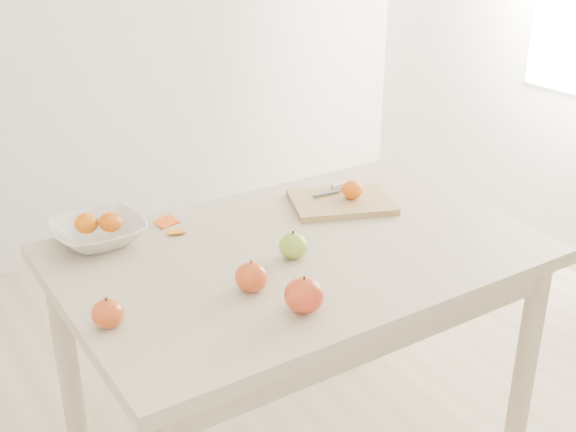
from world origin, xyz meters
TOP-DOWN VIEW (x-y plane):
  - table at (0.00, 0.00)m, footprint 1.20×0.80m
  - cutting_board at (0.26, 0.16)m, footprint 0.35×0.30m
  - board_tangerine at (0.29, 0.15)m, footprint 0.06×0.06m
  - fruit_bowl at (-0.42, 0.31)m, footprint 0.24×0.24m
  - bowl_tangerine_near at (-0.45, 0.32)m, footprint 0.06×0.06m
  - bowl_tangerine_far at (-0.39, 0.29)m, footprint 0.06×0.06m
  - orange_peel_a at (-0.23, 0.32)m, footprint 0.07×0.06m
  - orange_peel_b at (-0.23, 0.25)m, footprint 0.05×0.05m
  - paring_knife at (0.31, 0.23)m, footprint 0.17×0.05m
  - apple_green at (-0.04, -0.04)m, footprint 0.07×0.07m
  - apple_red_c at (-0.16, -0.26)m, footprint 0.09×0.09m
  - apple_red_b at (-0.21, -0.12)m, footprint 0.08×0.08m
  - apple_red_d at (-0.54, -0.09)m, footprint 0.07×0.07m

SIDE VIEW (x-z plane):
  - table at x=0.00m, z-range 0.28..1.03m
  - orange_peel_a at x=-0.23m, z-range 0.75..0.76m
  - orange_peel_b at x=-0.23m, z-range 0.75..0.76m
  - cutting_board at x=0.26m, z-range 0.75..0.77m
  - paring_knife at x=0.31m, z-range 0.77..0.78m
  - fruit_bowl at x=-0.42m, z-range 0.75..0.81m
  - apple_red_d at x=-0.54m, z-range 0.75..0.81m
  - apple_green at x=-0.04m, z-range 0.75..0.82m
  - apple_red_b at x=-0.21m, z-range 0.75..0.82m
  - apple_red_c at x=-0.16m, z-range 0.75..0.83m
  - board_tangerine at x=0.29m, z-range 0.77..0.82m
  - bowl_tangerine_far at x=-0.39m, z-range 0.78..0.83m
  - bowl_tangerine_near at x=-0.45m, z-range 0.78..0.83m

